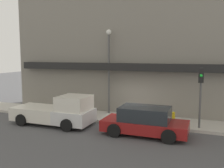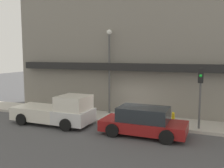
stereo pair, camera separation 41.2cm
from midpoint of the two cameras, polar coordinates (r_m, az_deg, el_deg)
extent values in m
plane|color=#4C4C4F|center=(15.27, 3.97, -9.51)|extent=(80.00, 80.00, 0.00)
cube|color=#B7B2A8|center=(16.40, 5.36, -8.07)|extent=(36.00, 2.49, 0.17)
cube|color=gray|center=(18.56, 8.09, 11.23)|extent=(19.80, 3.00, 11.49)
cube|color=black|center=(16.78, 6.44, 3.84)|extent=(18.22, 0.60, 0.50)
cube|color=silver|center=(15.09, -7.91, -7.30)|extent=(2.03, 1.96, 0.79)
cube|color=silver|center=(14.91, -7.96, -4.26)|extent=(1.72, 1.80, 0.84)
cube|color=silver|center=(16.48, -15.60, -6.28)|extent=(3.04, 1.96, 0.79)
cylinder|color=black|center=(15.95, -5.96, -7.49)|extent=(0.72, 0.22, 0.72)
cylinder|color=black|center=(14.32, -9.71, -9.21)|extent=(0.72, 0.22, 0.72)
cylinder|color=black|center=(17.63, -15.05, -6.32)|extent=(0.72, 0.22, 0.72)
cylinder|color=black|center=(16.16, -19.29, -7.65)|extent=(0.72, 0.22, 0.72)
cube|color=maroon|center=(13.55, 8.04, -9.47)|extent=(4.50, 1.87, 0.57)
cube|color=#23282D|center=(13.38, 8.09, -6.79)|extent=(2.61, 1.68, 0.73)
cylinder|color=black|center=(14.22, 14.51, -9.44)|extent=(0.72, 0.22, 0.72)
cylinder|color=black|center=(12.45, 13.31, -11.75)|extent=(0.72, 0.22, 0.72)
cylinder|color=black|center=(14.83, 3.65, -8.57)|extent=(0.72, 0.22, 0.72)
cylinder|color=black|center=(13.14, 1.00, -10.57)|extent=(0.72, 0.22, 0.72)
cylinder|color=yellow|center=(15.25, 14.54, -7.92)|extent=(0.19, 0.19, 0.58)
sphere|color=yellow|center=(15.17, 14.58, -6.56)|extent=(0.18, 0.18, 0.18)
cylinder|color=#4C4C4C|center=(17.31, 0.06, 2.18)|extent=(0.14, 0.14, 5.44)
sphere|color=silver|center=(17.32, 0.06, 11.79)|extent=(0.36, 0.36, 0.36)
cylinder|color=#4C4C4C|center=(14.64, 20.23, -3.16)|extent=(0.12, 0.12, 3.37)
cube|color=black|center=(14.33, 20.41, 1.81)|extent=(0.28, 0.20, 0.80)
sphere|color=green|center=(14.21, 20.40, 1.78)|extent=(0.16, 0.16, 0.16)
camera|label=1|loc=(0.21, -89.27, 0.09)|focal=40.00mm
camera|label=2|loc=(0.21, 90.73, -0.09)|focal=40.00mm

